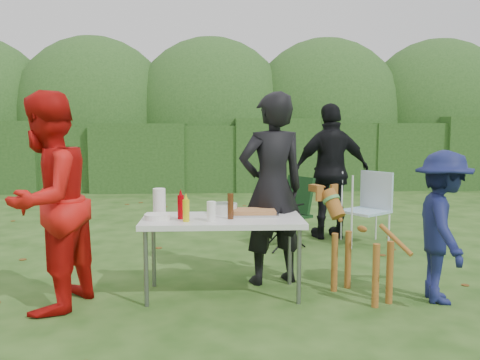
{
  "coord_description": "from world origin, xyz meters",
  "views": [
    {
      "loc": [
        0.12,
        -4.56,
        1.61
      ],
      "look_at": [
        0.39,
        0.97,
        1.0
      ],
      "focal_mm": 38.0,
      "sensor_mm": 36.0,
      "label": 1
    }
  ],
  "objects_px": {
    "person_cook": "(272,189)",
    "beer_bottle": "(230,206)",
    "folding_table": "(223,223)",
    "person_black_puffy": "(331,171)",
    "dog": "(362,245)",
    "person_red_jacket": "(47,202)",
    "child": "(443,227)",
    "ketchup_bottle": "(181,207)",
    "camping_chair": "(287,211)",
    "mustard_bottle": "(186,211)",
    "lawn_chair": "(365,208)",
    "paper_towel_roll": "(159,202)"
  },
  "relations": [
    {
      "from": "person_cook",
      "to": "beer_bottle",
      "type": "relative_size",
      "value": 8.04
    },
    {
      "from": "folding_table",
      "to": "person_black_puffy",
      "type": "xyz_separation_m",
      "value": [
        1.57,
        2.36,
        0.26
      ]
    },
    {
      "from": "person_black_puffy",
      "to": "beer_bottle",
      "type": "bearing_deg",
      "value": 49.29
    },
    {
      "from": "person_black_puffy",
      "to": "beer_bottle",
      "type": "relative_size",
      "value": 7.93
    },
    {
      "from": "person_cook",
      "to": "dog",
      "type": "bearing_deg",
      "value": 130.21
    },
    {
      "from": "person_black_puffy",
      "to": "person_red_jacket",
      "type": "bearing_deg",
      "value": 31.87
    },
    {
      "from": "person_cook",
      "to": "child",
      "type": "xyz_separation_m",
      "value": [
        1.48,
        -0.62,
        -0.27
      ]
    },
    {
      "from": "folding_table",
      "to": "dog",
      "type": "distance_m",
      "value": 1.31
    },
    {
      "from": "child",
      "to": "ketchup_bottle",
      "type": "height_order",
      "value": "child"
    },
    {
      "from": "person_red_jacket",
      "to": "dog",
      "type": "height_order",
      "value": "person_red_jacket"
    },
    {
      "from": "folding_table",
      "to": "camping_chair",
      "type": "relative_size",
      "value": 1.62
    },
    {
      "from": "person_red_jacket",
      "to": "ketchup_bottle",
      "type": "relative_size",
      "value": 8.61
    },
    {
      "from": "child",
      "to": "person_black_puffy",
      "type": "bearing_deg",
      "value": 18.68
    },
    {
      "from": "person_cook",
      "to": "beer_bottle",
      "type": "xyz_separation_m",
      "value": [
        -0.43,
        -0.42,
        -0.1
      ]
    },
    {
      "from": "person_cook",
      "to": "person_black_puffy",
      "type": "distance_m",
      "value": 2.27
    },
    {
      "from": "person_red_jacket",
      "to": "child",
      "type": "distance_m",
      "value": 3.5
    },
    {
      "from": "folding_table",
      "to": "mustard_bottle",
      "type": "xyz_separation_m",
      "value": [
        -0.33,
        -0.17,
        0.15
      ]
    },
    {
      "from": "camping_chair",
      "to": "lawn_chair",
      "type": "relative_size",
      "value": 0.94
    },
    {
      "from": "folding_table",
      "to": "lawn_chair",
      "type": "relative_size",
      "value": 1.53
    },
    {
      "from": "camping_chair",
      "to": "mustard_bottle",
      "type": "xyz_separation_m",
      "value": [
        -1.2,
        -2.07,
        0.38
      ]
    },
    {
      "from": "mustard_bottle",
      "to": "lawn_chair",
      "type": "bearing_deg",
      "value": 43.09
    },
    {
      "from": "ketchup_bottle",
      "to": "dog",
      "type": "bearing_deg",
      "value": -3.15
    },
    {
      "from": "child",
      "to": "dog",
      "type": "relative_size",
      "value": 1.33
    },
    {
      "from": "ketchup_bottle",
      "to": "person_red_jacket",
      "type": "bearing_deg",
      "value": -166.69
    },
    {
      "from": "dog",
      "to": "camping_chair",
      "type": "distance_m",
      "value": 2.07
    },
    {
      "from": "person_red_jacket",
      "to": "paper_towel_roll",
      "type": "height_order",
      "value": "person_red_jacket"
    },
    {
      "from": "person_black_puffy",
      "to": "ketchup_bottle",
      "type": "relative_size",
      "value": 8.65
    },
    {
      "from": "folding_table",
      "to": "lawn_chair",
      "type": "height_order",
      "value": "lawn_chair"
    },
    {
      "from": "child",
      "to": "camping_chair",
      "type": "relative_size",
      "value": 1.49
    },
    {
      "from": "folding_table",
      "to": "paper_towel_roll",
      "type": "relative_size",
      "value": 5.77
    },
    {
      "from": "dog",
      "to": "ketchup_bottle",
      "type": "distance_m",
      "value": 1.71
    },
    {
      "from": "child",
      "to": "ketchup_bottle",
      "type": "xyz_separation_m",
      "value": [
        -2.37,
        0.23,
        0.16
      ]
    },
    {
      "from": "person_black_puffy",
      "to": "lawn_chair",
      "type": "xyz_separation_m",
      "value": [
        0.37,
        -0.41,
        -0.46
      ]
    },
    {
      "from": "person_cook",
      "to": "dog",
      "type": "xyz_separation_m",
      "value": [
        0.79,
        -0.49,
        -0.47
      ]
    },
    {
      "from": "camping_chair",
      "to": "ketchup_bottle",
      "type": "relative_size",
      "value": 4.21
    },
    {
      "from": "folding_table",
      "to": "ketchup_bottle",
      "type": "height_order",
      "value": "ketchup_bottle"
    },
    {
      "from": "child",
      "to": "lawn_chair",
      "type": "bearing_deg",
      "value": 10.98
    },
    {
      "from": "child",
      "to": "beer_bottle",
      "type": "relative_size",
      "value": 5.75
    },
    {
      "from": "paper_towel_roll",
      "to": "beer_bottle",
      "type": "bearing_deg",
      "value": -18.24
    },
    {
      "from": "folding_table",
      "to": "dog",
      "type": "bearing_deg",
      "value": -5.71
    },
    {
      "from": "camping_chair",
      "to": "beer_bottle",
      "type": "bearing_deg",
      "value": 34.0
    },
    {
      "from": "camping_chair",
      "to": "lawn_chair",
      "type": "height_order",
      "value": "lawn_chair"
    },
    {
      "from": "lawn_chair",
      "to": "beer_bottle",
      "type": "distance_m",
      "value": 2.76
    },
    {
      "from": "person_cook",
      "to": "ketchup_bottle",
      "type": "bearing_deg",
      "value": 6.28
    },
    {
      "from": "person_cook",
      "to": "ketchup_bottle",
      "type": "relative_size",
      "value": 8.77
    },
    {
      "from": "ketchup_bottle",
      "to": "paper_towel_roll",
      "type": "xyz_separation_m",
      "value": [
        -0.22,
        0.2,
        0.02
      ]
    },
    {
      "from": "folding_table",
      "to": "lawn_chair",
      "type": "xyz_separation_m",
      "value": [
        1.93,
        1.95,
        -0.2
      ]
    },
    {
      "from": "paper_towel_roll",
      "to": "person_black_puffy",
      "type": "bearing_deg",
      "value": 45.36
    },
    {
      "from": "dog",
      "to": "folding_table",
      "type": "bearing_deg",
      "value": 53.91
    },
    {
      "from": "person_red_jacket",
      "to": "person_black_puffy",
      "type": "xyz_separation_m",
      "value": [
        3.07,
        2.66,
        0.0
      ]
    }
  ]
}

